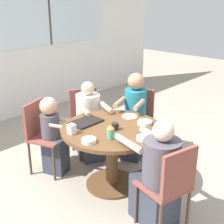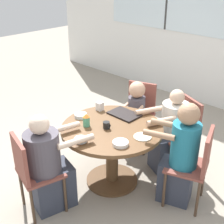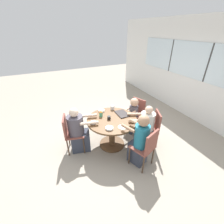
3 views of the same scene
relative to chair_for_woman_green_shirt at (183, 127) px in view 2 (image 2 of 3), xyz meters
name	(u,v)px [view 2 (image 2 of 3)]	position (x,y,z in m)	size (l,w,h in m)	color
ground_plane	(112,181)	(-0.38, -0.84, -0.53)	(16.00, 16.00, 0.00)	gray
dining_table	(112,142)	(-0.38, -0.84, 0.00)	(1.11, 1.11, 0.72)	brown
chair_for_woman_green_shirt	(183,127)	(0.00, 0.00, 0.00)	(0.53, 0.53, 0.89)	brown
chair_for_man_blue_shirt	(31,169)	(-0.60, -1.74, 0.00)	(0.48, 0.48, 0.89)	brown
chair_for_man_teal_shirt	(196,162)	(0.49, -0.53, 0.00)	(0.51, 0.51, 0.89)	brown
chair_for_toddler	(140,109)	(-0.70, 0.02, 0.00)	(0.51, 0.51, 0.89)	brown
person_woman_green_shirt	(171,135)	(-0.07, -0.16, -0.07)	(0.52, 0.65, 1.04)	#333847
person_man_blue_shirt	(48,168)	(-0.56, -1.58, -0.06)	(0.47, 0.68, 1.08)	#333847
person_man_teal_shirt	(180,158)	(0.34, -0.58, 0.00)	(0.58, 0.44, 1.15)	#333847
person_toddler	(135,118)	(-0.65, -0.12, -0.06)	(0.35, 0.45, 0.97)	#333847
food_tray_dark	(124,114)	(-0.48, -0.54, 0.20)	(0.36, 0.24, 0.02)	black
coffee_mug	(107,125)	(-0.40, -0.91, 0.23)	(0.08, 0.07, 0.08)	black
sippy_cup	(86,120)	(-0.60, -1.02, 0.27)	(0.08, 0.08, 0.15)	#4CA57F
milk_carton_small	(100,106)	(-0.78, -0.64, 0.24)	(0.07, 0.07, 0.10)	silver
bowl_white_shallow	(121,143)	(-0.07, -1.05, 0.21)	(0.16, 0.16, 0.04)	white
bowl_cereal	(81,115)	(-0.80, -0.93, 0.21)	(0.14, 0.14, 0.04)	silver
bowl_fruit	(81,140)	(-0.40, -1.27, 0.21)	(0.13, 0.13, 0.04)	silver
plate_tortillas	(143,137)	(-0.01, -0.78, 0.20)	(0.18, 0.18, 0.01)	beige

